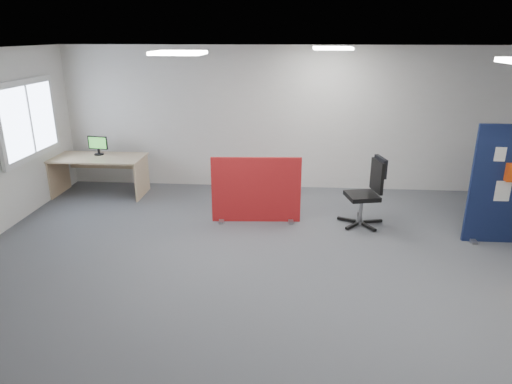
# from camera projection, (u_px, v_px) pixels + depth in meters

# --- Properties ---
(floor) EXTENTS (9.00, 9.00, 0.00)m
(floor) POSITION_uv_depth(u_px,v_px,m) (297.00, 274.00, 5.79)
(floor) COLOR #56585E
(floor) RESTS_ON ground
(ceiling) EXTENTS (9.00, 7.00, 0.02)m
(ceiling) POSITION_uv_depth(u_px,v_px,m) (304.00, 52.00, 4.90)
(ceiling) COLOR white
(ceiling) RESTS_ON wall_back
(wall_back) EXTENTS (9.00, 0.02, 2.70)m
(wall_back) POSITION_uv_depth(u_px,v_px,m) (298.00, 119.00, 8.64)
(wall_back) COLOR silver
(wall_back) RESTS_ON floor
(window) EXTENTS (0.06, 1.70, 1.30)m
(window) POSITION_uv_depth(u_px,v_px,m) (29.00, 120.00, 7.49)
(window) COLOR white
(window) RESTS_ON wall_left
(ceiling_lights) EXTENTS (4.10, 4.10, 0.04)m
(ceiling_lights) POSITION_uv_depth(u_px,v_px,m) (331.00, 53.00, 5.52)
(ceiling_lights) COLOR white
(ceiling_lights) RESTS_ON ceiling
(red_divider) EXTENTS (1.42, 0.30, 1.07)m
(red_divider) POSITION_uv_depth(u_px,v_px,m) (256.00, 191.00, 7.26)
(red_divider) COLOR maroon
(red_divider) RESTS_ON floor
(second_desk) EXTENTS (1.66, 0.83, 0.73)m
(second_desk) POSITION_uv_depth(u_px,v_px,m) (100.00, 165.00, 8.53)
(second_desk) COLOR tan
(second_desk) RESTS_ON floor
(monitor_second) EXTENTS (0.39, 0.18, 0.35)m
(monitor_second) POSITION_uv_depth(u_px,v_px,m) (98.00, 145.00, 8.52)
(monitor_second) COLOR black
(monitor_second) RESTS_ON second_desk
(office_chair) EXTENTS (0.72, 0.70, 1.08)m
(office_chair) POSITION_uv_depth(u_px,v_px,m) (369.00, 188.00, 7.12)
(office_chair) COLOR black
(office_chair) RESTS_ON floor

